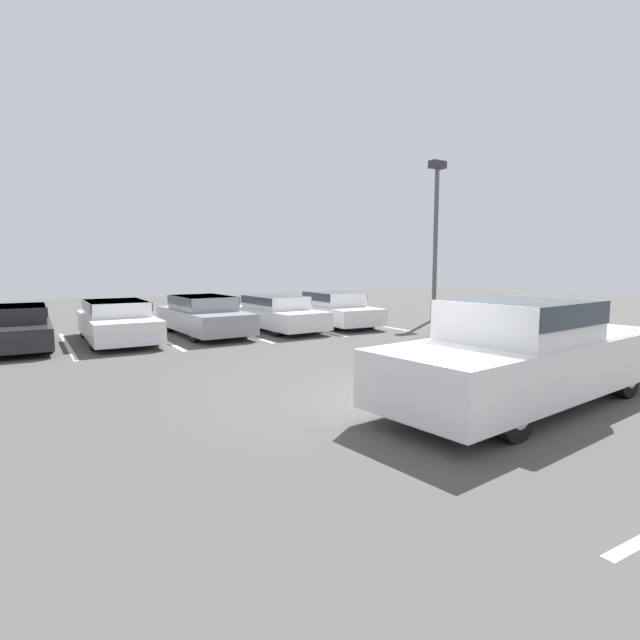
{
  "coord_description": "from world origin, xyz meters",
  "views": [
    {
      "loc": [
        -5.97,
        -6.21,
        2.35
      ],
      "look_at": [
        0.08,
        3.87,
        1.0
      ],
      "focal_mm": 28.0,
      "sensor_mm": 36.0,
      "label": 1
    }
  ],
  "objects": [
    {
      "name": "ground_plane",
      "position": [
        0.0,
        0.0,
        0.0
      ],
      "size": [
        60.0,
        60.0,
        0.0
      ],
      "primitive_type": "plane",
      "color": "#4C4947"
    },
    {
      "name": "stall_stripe_b",
      "position": [
        -4.93,
        9.58,
        0.0
      ],
      "size": [
        0.12,
        5.41,
        0.01
      ],
      "primitive_type": "cube",
      "color": "white",
      "rests_on": "ground_plane"
    },
    {
      "name": "stall_stripe_c",
      "position": [
        -2.32,
        9.58,
        0.0
      ],
      "size": [
        0.12,
        5.41,
        0.01
      ],
      "primitive_type": "cube",
      "color": "white",
      "rests_on": "ground_plane"
    },
    {
      "name": "stall_stripe_d",
      "position": [
        0.29,
        9.58,
        0.0
      ],
      "size": [
        0.12,
        5.41,
        0.01
      ],
      "primitive_type": "cube",
      "color": "white",
      "rests_on": "ground_plane"
    },
    {
      "name": "stall_stripe_e",
      "position": [
        2.9,
        9.58,
        0.0
      ],
      "size": [
        0.12,
        5.41,
        0.01
      ],
      "primitive_type": "cube",
      "color": "white",
      "rests_on": "ground_plane"
    },
    {
      "name": "stall_stripe_f",
      "position": [
        5.51,
        9.58,
        0.0
      ],
      "size": [
        0.12,
        5.41,
        0.01
      ],
      "primitive_type": "cube",
      "color": "white",
      "rests_on": "ground_plane"
    },
    {
      "name": "pickup_truck",
      "position": [
        1.18,
        -0.99,
        0.87
      ],
      "size": [
        6.14,
        2.71,
        1.76
      ],
      "rotation": [
        0.0,
        0.0,
        0.12
      ],
      "color": "white",
      "rests_on": "ground_plane"
    },
    {
      "name": "parked_sedan_a",
      "position": [
        -6.22,
        9.77,
        0.63
      ],
      "size": [
        1.89,
        4.34,
        1.18
      ],
      "rotation": [
        0.0,
        0.0,
        -1.58
      ],
      "color": "#232326",
      "rests_on": "ground_plane"
    },
    {
      "name": "parked_sedan_b",
      "position": [
        -3.56,
        9.68,
        0.65
      ],
      "size": [
        1.84,
        4.73,
        1.22
      ],
      "rotation": [
        0.0,
        0.0,
        -1.58
      ],
      "color": "silver",
      "rests_on": "ground_plane"
    },
    {
      "name": "parked_sedan_c",
      "position": [
        -0.89,
        9.68,
        0.68
      ],
      "size": [
        1.95,
        4.64,
        1.28
      ],
      "rotation": [
        0.0,
        0.0,
        -1.53
      ],
      "color": "gray",
      "rests_on": "ground_plane"
    },
    {
      "name": "parked_sedan_d",
      "position": [
        1.65,
        9.45,
        0.64
      ],
      "size": [
        1.94,
        4.51,
        1.2
      ],
      "rotation": [
        0.0,
        0.0,
        -1.52
      ],
      "color": "silver",
      "rests_on": "ground_plane"
    },
    {
      "name": "parked_sedan_e",
      "position": [
        4.1,
        9.49,
        0.67
      ],
      "size": [
        1.99,
        4.41,
        1.26
      ],
      "rotation": [
        0.0,
        0.0,
        -1.63
      ],
      "color": "silver",
      "rests_on": "ground_plane"
    },
    {
      "name": "light_post",
      "position": [
        8.65,
        9.0,
        3.95
      ],
      "size": [
        0.7,
        0.36,
        6.42
      ],
      "color": "#515156",
      "rests_on": "ground_plane"
    },
    {
      "name": "traffic_cone",
      "position": [
        5.26,
        1.44,
        0.22
      ],
      "size": [
        0.42,
        0.42,
        0.49
      ],
      "color": "black",
      "rests_on": "ground_plane"
    }
  ]
}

